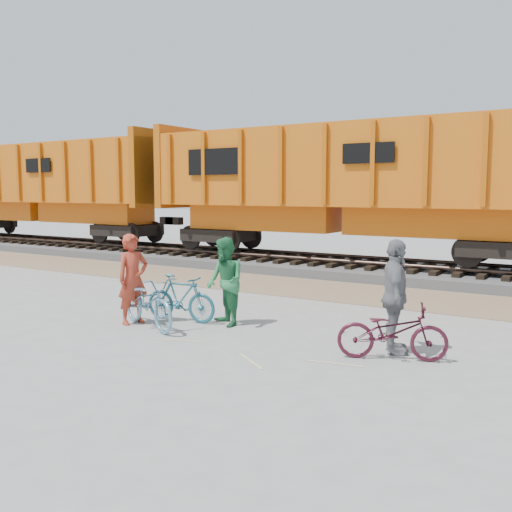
% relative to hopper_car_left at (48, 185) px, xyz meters
% --- Properties ---
extents(ground, '(120.00, 120.00, 0.00)m').
position_rel_hopper_car_left_xyz_m(ground, '(17.01, -9.00, -3.01)').
color(ground, '#9E9E99').
rests_on(ground, ground).
extents(gravel_strip, '(120.00, 3.00, 0.02)m').
position_rel_hopper_car_left_xyz_m(gravel_strip, '(17.01, -3.50, -3.00)').
color(gravel_strip, '#9E8162').
rests_on(gravel_strip, ground).
extents(ballast_bed, '(120.00, 4.00, 0.30)m').
position_rel_hopper_car_left_xyz_m(ballast_bed, '(17.01, 0.00, -2.86)').
color(ballast_bed, slate).
rests_on(ballast_bed, ground).
extents(track, '(120.00, 2.60, 0.24)m').
position_rel_hopper_car_left_xyz_m(track, '(17.01, 0.00, -2.53)').
color(track, black).
rests_on(track, ballast_bed).
extents(hopper_car_left, '(14.00, 3.13, 4.65)m').
position_rel_hopper_car_left_xyz_m(hopper_car_left, '(0.00, 0.00, 0.00)').
color(hopper_car_left, black).
rests_on(hopper_car_left, track).
extents(hopper_car_center, '(14.00, 3.13, 4.65)m').
position_rel_hopper_car_left_xyz_m(hopper_car_center, '(15.00, 0.00, 0.00)').
color(hopper_car_center, black).
rests_on(hopper_car_center, track).
extents(bicycle_blue, '(2.11, 1.37, 1.05)m').
position_rel_hopper_car_left_xyz_m(bicycle_blue, '(14.83, -9.34, -2.48)').
color(bicycle_blue, '#6498B0').
rests_on(bicycle_blue, ground).
extents(bicycle_teal, '(1.68, 0.65, 0.99)m').
position_rel_hopper_car_left_xyz_m(bicycle_teal, '(15.03, -8.57, -2.51)').
color(bicycle_teal, '#1F5E70').
rests_on(bicycle_teal, ground).
extents(bicycle_maroon, '(1.86, 1.21, 0.92)m').
position_rel_hopper_car_left_xyz_m(bicycle_maroon, '(19.69, -8.90, -2.54)').
color(bicycle_maroon, '#461423').
rests_on(bicycle_maroon, ground).
extents(person_solo, '(0.62, 0.78, 1.86)m').
position_rel_hopper_car_left_xyz_m(person_solo, '(14.33, -9.24, -2.08)').
color(person_solo, '#AB3522').
rests_on(person_solo, ground).
extents(person_man, '(1.11, 1.05, 1.80)m').
position_rel_hopper_car_left_xyz_m(person_man, '(16.03, -8.37, -2.11)').
color(person_man, '#297844').
rests_on(person_man, ground).
extents(person_woman, '(0.89, 1.23, 1.93)m').
position_rel_hopper_car_left_xyz_m(person_woman, '(19.59, -8.50, -2.04)').
color(person_woman, slate).
rests_on(person_woman, ground).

